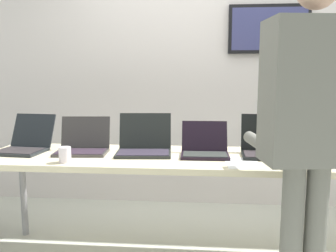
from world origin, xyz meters
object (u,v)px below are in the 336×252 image
at_px(laptop_station_0, 25,143).
at_px(laptop_station_1, 83,145).
at_px(laptop_station_3, 205,148).
at_px(laptop_station_5, 335,149).
at_px(workbench, 201,163).
at_px(person, 309,117).
at_px(laptop_station_2, 144,144).
at_px(coffee_mug, 65,155).
at_px(laptop_station_4, 269,146).

bearing_deg(laptop_station_0, laptop_station_1, -1.30).
height_order(laptop_station_3, laptop_station_5, laptop_station_5).
bearing_deg(workbench, laptop_station_1, 176.63).
bearing_deg(workbench, person, -50.31).
distance_m(laptop_station_1, laptop_station_2, 0.44).
bearing_deg(laptop_station_0, laptop_station_5, -0.47).
bearing_deg(laptop_station_5, laptop_station_1, 179.74).
bearing_deg(laptop_station_1, workbench, -3.37).
distance_m(laptop_station_3, coffee_mug, 0.93).
distance_m(laptop_station_2, laptop_station_3, 0.43).
bearing_deg(person, laptop_station_5, 59.87).
bearing_deg(coffee_mug, laptop_station_1, 86.62).
height_order(laptop_station_3, person, person).
bearing_deg(laptop_station_4, laptop_station_3, -175.86).
bearing_deg(laptop_station_3, laptop_station_4, 4.14).
xyz_separation_m(workbench, laptop_station_3, (0.03, 0.04, 0.10)).
bearing_deg(laptop_station_0, person, -20.76).
distance_m(workbench, laptop_station_3, 0.11).
relative_size(laptop_station_3, laptop_station_4, 0.84).
xyz_separation_m(laptop_station_1, person, (1.36, -0.67, 0.29)).
xyz_separation_m(laptop_station_2, coffee_mug, (-0.46, -0.32, -0.01)).
height_order(workbench, person, person).
bearing_deg(laptop_station_4, laptop_station_1, -179.15).
bearing_deg(laptop_station_3, person, -53.38).
bearing_deg(workbench, laptop_station_4, 8.39).
xyz_separation_m(laptop_station_0, person, (1.80, -0.68, 0.29)).
bearing_deg(laptop_station_2, person, -36.89).
distance_m(laptop_station_4, laptop_station_5, 0.43).
bearing_deg(person, laptop_station_1, 153.74).
bearing_deg(coffee_mug, laptop_station_2, 34.55).
bearing_deg(laptop_station_5, workbench, -177.35).
bearing_deg(coffee_mug, laptop_station_3, 17.89).
xyz_separation_m(laptop_station_4, person, (0.05, -0.69, 0.28)).
bearing_deg(laptop_station_1, laptop_station_2, 2.28).
height_order(laptop_station_1, laptop_station_2, laptop_station_2).
relative_size(laptop_station_5, person, 0.22).
xyz_separation_m(laptop_station_4, coffee_mug, (-1.33, -0.32, -0.01)).
relative_size(workbench, laptop_station_1, 8.02).
height_order(workbench, laptop_station_0, laptop_station_0).
distance_m(laptop_station_1, laptop_station_5, 1.75).
height_order(workbench, laptop_station_4, laptop_station_4).
relative_size(laptop_station_2, laptop_station_3, 1.23).
bearing_deg(laptop_station_0, laptop_station_2, 0.50).
bearing_deg(laptop_station_2, laptop_station_4, 0.12).
distance_m(workbench, laptop_station_4, 0.49).
relative_size(person, coffee_mug, 17.93).
relative_size(laptop_station_0, laptop_station_2, 1.00).
relative_size(laptop_station_3, person, 0.18).
bearing_deg(laptop_station_1, laptop_station_0, 178.70).
distance_m(laptop_station_0, person, 1.94).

